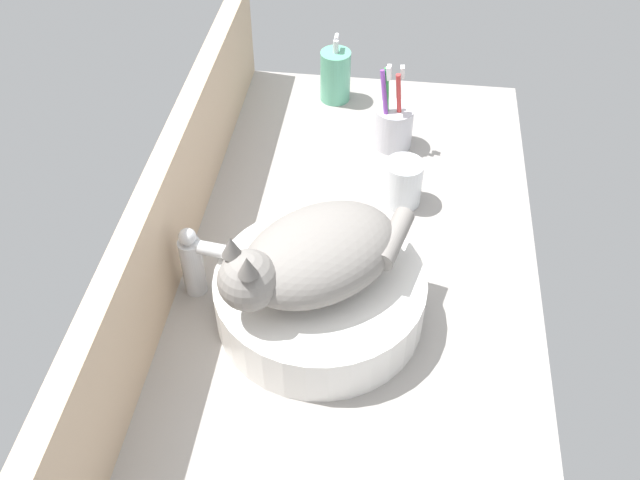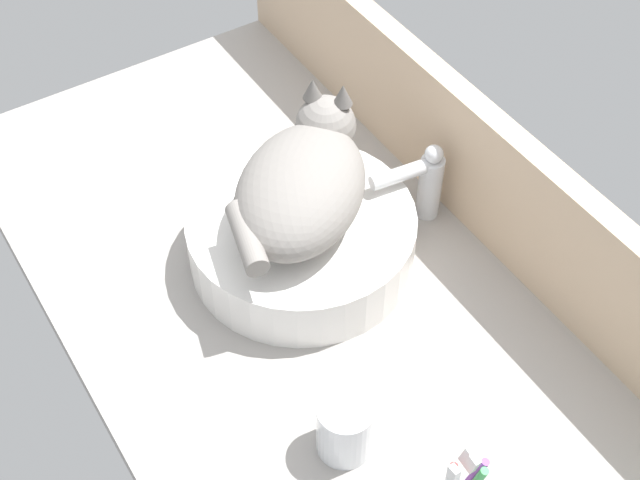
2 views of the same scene
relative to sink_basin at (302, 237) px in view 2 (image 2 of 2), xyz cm
name	(u,v)px [view 2 (image 2 of 2)]	position (x,y,z in cm)	size (l,w,h in cm)	color
ground_plane	(307,311)	(7.64, -3.93, -6.22)	(124.97, 63.19, 4.00)	#9E9993
backsplash_panel	(482,170)	(7.64, 25.86, 6.19)	(124.97, 3.60, 20.83)	#CCAD8C
sink_basin	(302,237)	(0.00, 0.00, 0.00)	(32.66, 32.66, 8.45)	white
cat	(303,182)	(-0.95, 0.98, 9.98)	(29.20, 30.03, 14.00)	gray
faucet	(424,181)	(2.55, 19.70, 3.08)	(4.17, 11.86, 13.60)	silver
water_glass	(345,429)	(28.94, -11.72, -0.39)	(7.03, 7.03, 8.81)	white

